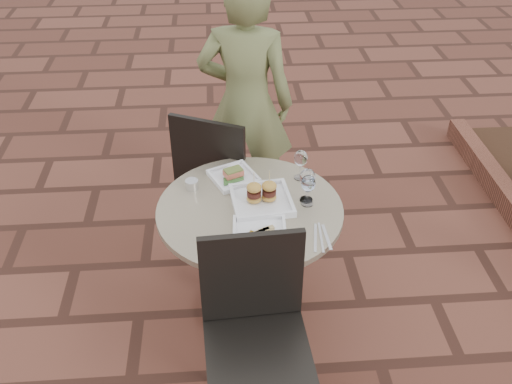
{
  "coord_description": "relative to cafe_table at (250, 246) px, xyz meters",
  "views": [
    {
      "loc": [
        -0.35,
        -2.18,
        2.4
      ],
      "look_at": [
        -0.19,
        -0.01,
        0.82
      ],
      "focal_mm": 40.0,
      "sensor_mm": 36.0,
      "label": 1
    }
  ],
  "objects": [
    {
      "name": "plate_salmon",
      "position": [
        -0.07,
        0.25,
        0.26
      ],
      "size": [
        0.28,
        0.28,
        0.06
      ],
      "rotation": [
        0.0,
        0.0,
        0.42
      ],
      "color": "white",
      "rests_on": "cafe_table"
    },
    {
      "name": "plate_sliders",
      "position": [
        0.06,
        0.03,
        0.28
      ],
      "size": [
        0.31,
        0.31,
        0.18
      ],
      "rotation": [
        0.0,
        0.0,
        0.1
      ],
      "color": "white",
      "rests_on": "cafe_table"
    },
    {
      "name": "ground",
      "position": [
        0.22,
        0.01,
        -0.48
      ],
      "size": [
        60.0,
        60.0,
        0.0
      ],
      "primitive_type": "plane",
      "color": "#592F23",
      "rests_on": "ground"
    },
    {
      "name": "steel_ramekin",
      "position": [
        -0.28,
        0.18,
        0.27
      ],
      "size": [
        0.07,
        0.07,
        0.05
      ],
      "primitive_type": "cylinder",
      "rotation": [
        0.0,
        0.0,
        0.04
      ],
      "color": "silver",
      "rests_on": "cafe_table"
    },
    {
      "name": "cafe_table",
      "position": [
        0.0,
        0.0,
        0.0
      ],
      "size": [
        0.9,
        0.9,
        0.73
      ],
      "color": "gray",
      "rests_on": "ground"
    },
    {
      "name": "wine_glass_right",
      "position": [
        0.28,
        0.01,
        0.36
      ],
      "size": [
        0.07,
        0.07,
        0.16
      ],
      "color": "white",
      "rests_on": "cafe_table"
    },
    {
      "name": "diner",
      "position": [
        0.04,
        0.94,
        0.32
      ],
      "size": [
        0.65,
        0.49,
        1.6
      ],
      "primitive_type": "imported",
      "rotation": [
        0.0,
        0.0,
        2.94
      ],
      "color": "brown",
      "rests_on": "ground"
    },
    {
      "name": "wine_glass_far",
      "position": [
        0.28,
        0.04,
        0.37
      ],
      "size": [
        0.08,
        0.08,
        0.18
      ],
      "color": "white",
      "rests_on": "cafe_table"
    },
    {
      "name": "chair_far",
      "position": [
        -0.15,
        0.61,
        0.07
      ],
      "size": [
        0.58,
        0.58,
        0.93
      ],
      "rotation": [
        0.0,
        0.0,
        2.71
      ],
      "color": "black",
      "rests_on": "ground"
    },
    {
      "name": "plate_tuna",
      "position": [
        0.03,
        -0.22,
        0.26
      ],
      "size": [
        0.25,
        0.25,
        0.03
      ],
      "rotation": [
        0.0,
        0.0,
        -0.06
      ],
      "color": "white",
      "rests_on": "cafe_table"
    },
    {
      "name": "wine_glass_mid",
      "position": [
        0.27,
        0.23,
        0.36
      ],
      "size": [
        0.07,
        0.07,
        0.16
      ],
      "color": "white",
      "rests_on": "cafe_table"
    },
    {
      "name": "cutlery_set",
      "position": [
        0.3,
        -0.25,
        0.25
      ],
      "size": [
        0.1,
        0.21,
        0.0
      ],
      "primitive_type": null,
      "rotation": [
        0.0,
        0.0,
        -0.03
      ],
      "color": "silver",
      "rests_on": "cafe_table"
    },
    {
      "name": "chair_near",
      "position": [
        -0.01,
        -0.54,
        0.07
      ],
      "size": [
        0.46,
        0.46,
        0.93
      ],
      "rotation": [
        0.0,
        0.0,
        0.06
      ],
      "color": "black",
      "rests_on": "ground"
    }
  ]
}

